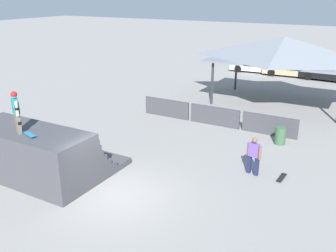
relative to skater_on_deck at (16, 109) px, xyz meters
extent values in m
plane|color=gray|center=(3.78, 0.82, -2.96)|extent=(160.00, 160.00, 0.00)
cube|color=#424247|center=(0.00, 1.34, -2.83)|extent=(5.34, 4.12, 0.26)
cube|color=#424247|center=(0.00, 0.84, -2.58)|extent=(5.34, 3.12, 0.26)
cube|color=#424247|center=(0.00, 0.66, -2.32)|extent=(5.34, 2.76, 0.26)
cube|color=#424247|center=(0.00, 0.54, -2.06)|extent=(5.34, 2.52, 0.26)
cube|color=#424247|center=(0.00, 0.45, -1.81)|extent=(5.34, 2.34, 0.26)
cube|color=#424247|center=(0.00, 0.39, -1.55)|extent=(5.34, 2.22, 0.26)
cube|color=#424247|center=(0.00, 0.35, -1.29)|extent=(5.34, 2.13, 0.26)
cube|color=#424247|center=(0.00, 0.32, -1.04)|extent=(5.34, 2.08, 0.26)
cylinder|color=silver|center=(0.00, 1.35, -0.95)|extent=(5.24, 0.07, 0.07)
cube|color=#6B6051|center=(0.14, -0.08, -0.53)|extent=(0.20, 0.20, 0.76)
cube|color=black|center=(0.16, -0.06, -0.48)|extent=(0.22, 0.20, 0.11)
cube|color=#6B6051|center=(-0.15, 0.08, -0.53)|extent=(0.20, 0.20, 0.76)
cube|color=black|center=(-0.13, 0.11, -0.48)|extent=(0.22, 0.20, 0.11)
cube|color=teal|center=(0.00, 0.00, 0.12)|extent=(0.46, 0.38, 0.54)
cylinder|color=beige|center=(0.22, -0.13, 0.08)|extent=(0.14, 0.14, 0.54)
cylinder|color=black|center=(0.22, -0.13, 0.09)|extent=(0.21, 0.21, 0.08)
cylinder|color=beige|center=(-0.22, 0.13, 0.08)|extent=(0.14, 0.14, 0.54)
cylinder|color=black|center=(-0.22, 0.13, 0.09)|extent=(0.21, 0.21, 0.08)
sphere|color=beige|center=(0.00, 0.00, 0.53)|extent=(0.21, 0.21, 0.21)
sphere|color=#B21919|center=(0.00, 0.00, 0.56)|extent=(0.24, 0.24, 0.24)
cylinder|color=red|center=(0.86, -0.06, -0.88)|extent=(0.06, 0.04, 0.05)
cylinder|color=red|center=(0.82, -0.19, -0.88)|extent=(0.06, 0.04, 0.05)
cylinder|color=red|center=(0.43, 0.09, -0.88)|extent=(0.06, 0.04, 0.05)
cylinder|color=red|center=(0.38, -0.04, -0.88)|extent=(0.06, 0.04, 0.05)
cube|color=teal|center=(0.62, -0.05, -0.85)|extent=(0.77, 0.42, 0.02)
cube|color=teal|center=(0.94, -0.16, -0.83)|extent=(0.15, 0.22, 0.02)
cube|color=#1E2347|center=(7.38, 5.04, -2.57)|extent=(0.18, 0.18, 0.78)
cube|color=#1E2347|center=(7.71, 4.96, -2.57)|extent=(0.18, 0.18, 0.78)
cube|color=#6B4CB7|center=(7.55, 5.00, -1.90)|extent=(0.46, 0.31, 0.56)
cylinder|color=brown|center=(7.29, 5.06, -1.94)|extent=(0.13, 0.13, 0.56)
cylinder|color=brown|center=(7.81, 4.93, -1.94)|extent=(0.13, 0.13, 0.56)
sphere|color=brown|center=(7.55, 5.00, -1.48)|extent=(0.22, 0.22, 0.22)
cylinder|color=green|center=(8.65, 5.37, -2.93)|extent=(0.03, 0.05, 0.05)
cylinder|color=green|center=(8.79, 5.36, -2.93)|extent=(0.03, 0.05, 0.05)
cylinder|color=green|center=(8.62, 4.90, -2.93)|extent=(0.03, 0.05, 0.05)
cylinder|color=green|center=(8.76, 4.89, -2.93)|extent=(0.03, 0.05, 0.05)
cube|color=black|center=(8.70, 5.13, -2.90)|extent=(0.24, 0.78, 0.02)
cube|color=black|center=(8.72, 5.48, -2.88)|extent=(0.20, 0.10, 0.02)
cube|color=#3D3D42|center=(0.80, 9.75, -2.44)|extent=(2.88, 0.12, 1.05)
cube|color=#3D3D42|center=(3.86, 9.75, -2.44)|extent=(2.88, 0.12, 1.05)
cube|color=#3D3D42|center=(6.93, 9.75, -2.44)|extent=(2.88, 0.12, 1.05)
cylinder|color=#2D2D33|center=(2.06, 13.51, -1.56)|extent=(0.16, 0.16, 2.79)
cylinder|color=#2D2D33|center=(2.06, 18.04, -1.56)|extent=(0.16, 0.16, 2.79)
cube|color=slate|center=(5.92, 15.78, -0.12)|extent=(9.08, 5.32, 0.10)
pyramid|color=slate|center=(5.92, 15.78, 0.68)|extent=(8.89, 5.21, 1.49)
cylinder|color=#385B3D|center=(7.72, 8.77, -2.54)|extent=(0.52, 0.52, 0.85)
cube|color=silver|center=(1.25, 25.15, -2.48)|extent=(4.20, 1.88, 0.62)
cube|color=#283342|center=(1.14, 25.15, -1.94)|extent=(1.98, 1.49, 0.46)
cube|color=silver|center=(1.14, 25.15, -1.71)|extent=(1.89, 1.45, 0.04)
cylinder|color=black|center=(2.46, 25.96, -2.64)|extent=(0.65, 0.24, 0.64)
cylinder|color=black|center=(2.54, 24.49, -2.64)|extent=(0.65, 0.24, 0.64)
cylinder|color=black|center=(-0.05, 25.81, -2.64)|extent=(0.65, 0.24, 0.64)
cylinder|color=black|center=(0.04, 24.34, -2.64)|extent=(0.65, 0.24, 0.64)
cube|color=tan|center=(4.44, 24.97, -2.48)|extent=(4.31, 1.86, 0.62)
cube|color=#283342|center=(4.33, 24.97, -1.94)|extent=(2.02, 1.50, 0.46)
cube|color=tan|center=(4.33, 24.97, -1.71)|extent=(1.93, 1.46, 0.04)
cylinder|color=black|center=(5.70, 25.79, -2.64)|extent=(0.65, 0.23, 0.64)
cylinder|color=black|center=(5.76, 24.26, -2.64)|extent=(0.65, 0.23, 0.64)
cylinder|color=black|center=(3.11, 25.68, -2.64)|extent=(0.65, 0.23, 0.64)
cylinder|color=black|center=(3.18, 24.15, -2.64)|extent=(0.65, 0.23, 0.64)
cube|color=black|center=(7.63, 24.79, -2.48)|extent=(4.33, 1.98, 0.62)
cube|color=#283342|center=(7.52, 24.80, -1.94)|extent=(2.05, 1.55, 0.46)
cube|color=black|center=(7.52, 24.80, -1.71)|extent=(1.96, 1.51, 0.04)
cylinder|color=black|center=(6.40, 25.65, -2.64)|extent=(0.65, 0.25, 0.64)
cylinder|color=black|center=(6.29, 24.13, -2.64)|extent=(0.65, 0.25, 0.64)
camera|label=1|loc=(11.34, -8.65, 4.07)|focal=40.00mm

